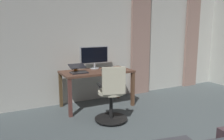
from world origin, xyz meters
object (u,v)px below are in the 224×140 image
Objects in this scene: computer_monitor at (94,56)px; laptop at (78,70)px; mug_coffee at (75,69)px; office_chair at (112,97)px; computer_keyboard at (112,69)px; desk at (97,75)px; cell_phone_face_up at (112,67)px.

computer_monitor is 0.58m from laptop.
office_chair is at bearing 104.70° from mug_coffee.
computer_monitor reaches higher than office_chair.
office_chair is 0.93m from computer_keyboard.
cell_phone_face_up is (-0.46, -0.22, 0.10)m from desk.
cell_phone_face_up is at bearing -119.46° from computer_keyboard.
desk is 0.44m from mug_coffee.
desk is at bearing 155.82° from mug_coffee.
desk is at bearing 77.23° from computer_monitor.
office_chair is 1.24m from computer_monitor.
mug_coffee is at bearing 23.55° from cell_phone_face_up.
desk is 4.44× the size of laptop.
laptop is (0.69, -0.03, 0.04)m from computer_keyboard.
cell_phone_face_up reaches higher than desk.
laptop is at bearing 31.71° from computer_monitor.
cell_phone_face_up is 1.19× the size of mug_coffee.
computer_keyboard reaches higher than desk.
cell_phone_face_up is at bearing 77.06° from office_chair.
mug_coffee is (0.43, 0.06, -0.23)m from computer_monitor.
computer_keyboard is 0.35m from cell_phone_face_up.
computer_monitor is 0.49m from mug_coffee.
mug_coffee is (0.67, -0.25, 0.03)m from computer_keyboard.
computer_monitor is 0.49m from cell_phone_face_up.
laptop is 0.22m from mug_coffee.
computer_keyboard is at bearing 159.31° from mug_coffee.
cell_phone_face_up is at bearing -154.47° from desk.
desk is at bearing 45.80° from cell_phone_face_up.
computer_keyboard is 3.38× the size of mug_coffee.
laptop is 2.60× the size of mug_coffee.
laptop is at bearing -2.83° from computer_keyboard.
mug_coffee is (0.38, -0.17, 0.14)m from desk.
computer_keyboard reaches higher than cell_phone_face_up.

